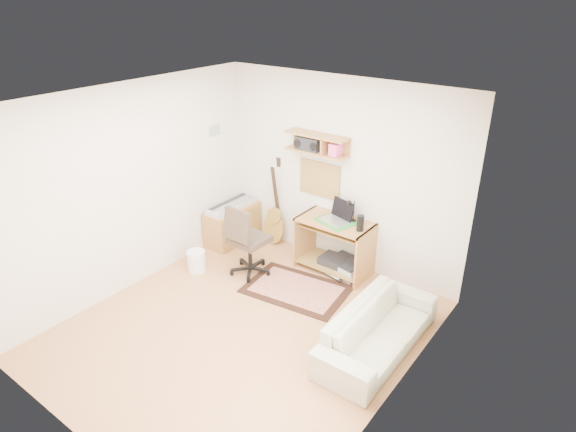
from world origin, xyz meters
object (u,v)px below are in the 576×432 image
Objects in this scene: sofa at (379,323)px; task_chair at (249,239)px; cabinet at (233,224)px; printer at (346,267)px; desk at (334,246)px.

task_chair is at bearing 80.33° from sofa.
cabinet is 1.91m from printer.
task_chair is at bearing -139.40° from desk.
task_chair reaches higher than printer.
printer is at bearing 38.30° from task_chair.
desk is 2.05× the size of printer.
sofa is (2.12, -0.36, -0.18)m from task_chair.
task_chair is at bearing -34.21° from cabinet.
sofa is at bearing -8.07° from task_chair.
desk is at bearing 5.84° from cabinet.
task_chair is 1.04m from cabinet.
desk is 1.72m from cabinet.
cabinet is at bearing 147.39° from task_chair.
sofa reaches higher than cabinet.
sofa reaches higher than printer.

